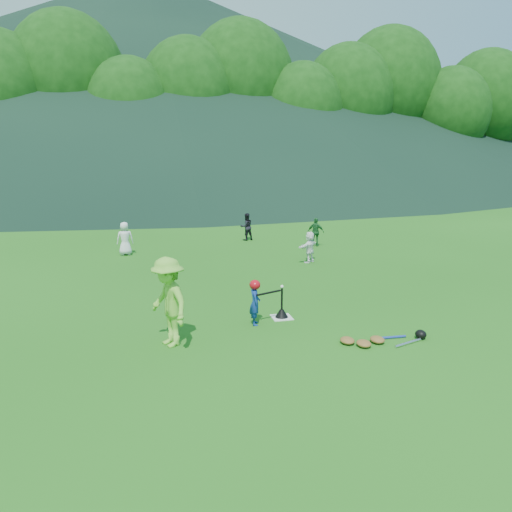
{
  "coord_description": "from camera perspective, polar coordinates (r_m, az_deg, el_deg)",
  "views": [
    {
      "loc": [
        -3.09,
        -10.34,
        3.86
      ],
      "look_at": [
        0.0,
        2.5,
        0.9
      ],
      "focal_mm": 35.0,
      "sensor_mm": 36.0,
      "label": 1
    }
  ],
  "objects": [
    {
      "name": "ground",
      "position": [
        11.46,
        2.95,
        -7.06
      ],
      "size": [
        120.0,
        120.0,
        0.0
      ],
      "primitive_type": "plane",
      "color": "#1D5B14",
      "rests_on": "ground"
    },
    {
      "name": "home_plate",
      "position": [
        11.46,
        2.95,
        -7.01
      ],
      "size": [
        0.45,
        0.45,
        0.02
      ],
      "primitive_type": "cube",
      "color": "silver",
      "rests_on": "ground"
    },
    {
      "name": "baseball",
      "position": [
        11.24,
        2.99,
        -3.51
      ],
      "size": [
        0.08,
        0.08,
        0.08
      ],
      "primitive_type": "sphere",
      "color": "white",
      "rests_on": "batting_tee"
    },
    {
      "name": "batter_child",
      "position": [
        10.89,
        -0.13,
        -5.38
      ],
      "size": [
        0.28,
        0.39,
        0.98
      ],
      "primitive_type": "imported",
      "rotation": [
        0.0,
        0.0,
        1.44
      ],
      "color": "navy",
      "rests_on": "ground"
    },
    {
      "name": "adult_coach",
      "position": [
        9.82,
        -9.97,
        -5.2
      ],
      "size": [
        1.07,
        1.31,
        1.77
      ],
      "primitive_type": "imported",
      "rotation": [
        0.0,
        0.0,
        -1.15
      ],
      "color": "#78C439",
      "rests_on": "ground"
    },
    {
      "name": "fielder_a",
      "position": [
        18.33,
        -14.75,
        1.94
      ],
      "size": [
        0.6,
        0.41,
        1.19
      ],
      "primitive_type": "imported",
      "rotation": [
        0.0,
        0.0,
        3.2
      ],
      "color": "silver",
      "rests_on": "ground"
    },
    {
      "name": "fielder_b",
      "position": [
        20.51,
        -1.1,
        3.36
      ],
      "size": [
        0.63,
        0.54,
        1.12
      ],
      "primitive_type": "imported",
      "rotation": [
        0.0,
        0.0,
        3.39
      ],
      "color": "black",
      "rests_on": "ground"
    },
    {
      "name": "fielder_c",
      "position": [
        19.43,
        6.86,
        2.73
      ],
      "size": [
        0.69,
        0.57,
        1.1
      ],
      "primitive_type": "imported",
      "rotation": [
        0.0,
        0.0,
        2.58
      ],
      "color": "#1A5927",
      "rests_on": "ground"
    },
    {
      "name": "fielder_d",
      "position": [
        16.71,
        6.14,
        1.03
      ],
      "size": [
        0.95,
        0.85,
        1.04
      ],
      "primitive_type": "imported",
      "rotation": [
        0.0,
        0.0,
        3.82
      ],
      "color": "white",
      "rests_on": "ground"
    },
    {
      "name": "batting_tee",
      "position": [
        11.42,
        2.95,
        -6.45
      ],
      "size": [
        0.3,
        0.3,
        0.68
      ],
      "color": "black",
      "rests_on": "home_plate"
    },
    {
      "name": "batter_gear",
      "position": [
        10.78,
        -0.0,
        -3.38
      ],
      "size": [
        0.72,
        0.26,
        0.34
      ],
      "color": "#B30B17",
      "rests_on": "ground"
    },
    {
      "name": "equipment_pile",
      "position": [
        10.34,
        13.74,
        -9.28
      ],
      "size": [
        1.8,
        0.63,
        0.19
      ],
      "color": "olive",
      "rests_on": "ground"
    },
    {
      "name": "outfield_fence",
      "position": [
        38.6,
        -8.98,
        7.77
      ],
      "size": [
        70.07,
        0.08,
        1.33
      ],
      "color": "gray",
      "rests_on": "ground"
    },
    {
      "name": "tree_line",
      "position": [
        44.51,
        -9.7,
        18.05
      ],
      "size": [
        70.04,
        11.4,
        14.82
      ],
      "color": "#382314",
      "rests_on": "ground"
    },
    {
      "name": "distant_hills",
      "position": [
        92.94,
        -17.19,
        18.96
      ],
      "size": [
        155.0,
        140.0,
        32.0
      ],
      "color": "black",
      "rests_on": "ground"
    }
  ]
}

